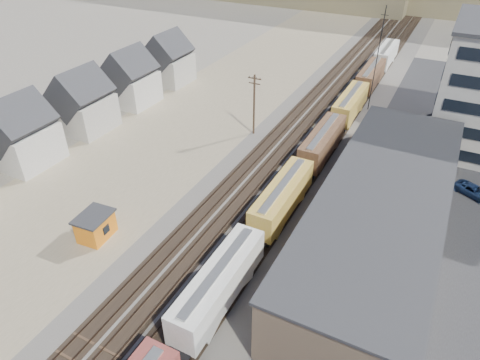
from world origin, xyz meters
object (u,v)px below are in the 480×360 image
at_px(freight_train, 304,167).
at_px(utility_pole_north, 254,104).
at_px(maintenance_shed, 96,226).
at_px(parked_car_blue, 474,191).

xyz_separation_m(freight_train, utility_pole_north, (-12.30, 10.30, 2.50)).
distance_m(maintenance_shed, parked_car_blue, 47.35).
bearing_deg(utility_pole_north, freight_train, -39.95).
xyz_separation_m(freight_train, parked_car_blue, (20.61, 7.73, -2.11)).
xyz_separation_m(maintenance_shed, parked_car_blue, (37.85, 28.44, -0.89)).
distance_m(utility_pole_north, maintenance_shed, 31.62).
relative_size(freight_train, parked_car_blue, 24.32).
bearing_deg(freight_train, utility_pole_north, 140.05).
height_order(freight_train, utility_pole_north, utility_pole_north).
relative_size(freight_train, maintenance_shed, 26.88).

